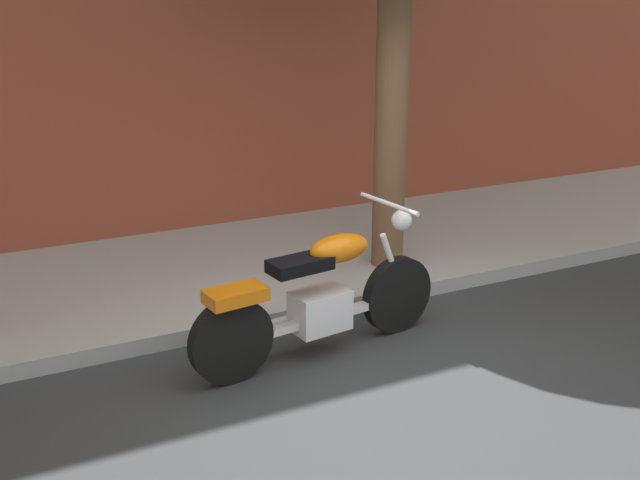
# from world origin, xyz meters

# --- Properties ---
(ground_plane) EXTENTS (60.00, 60.00, 0.00)m
(ground_plane) POSITION_xyz_m (0.00, 0.00, 0.00)
(ground_plane) COLOR #303335
(sidewalk) EXTENTS (23.30, 2.63, 0.14)m
(sidewalk) POSITION_xyz_m (0.00, 2.58, 0.07)
(sidewalk) COLOR #A2A2A2
(sidewalk) RESTS_ON ground
(motorcycle) EXTENTS (2.20, 0.70, 1.15)m
(motorcycle) POSITION_xyz_m (-0.25, 0.67, 0.48)
(motorcycle) COLOR black
(motorcycle) RESTS_ON ground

